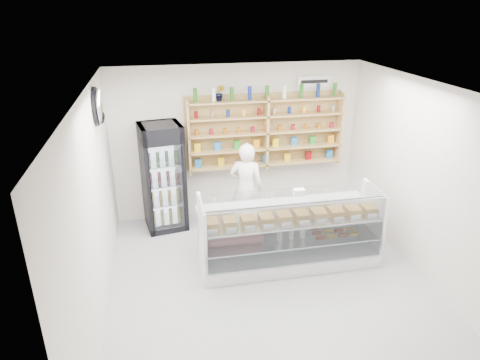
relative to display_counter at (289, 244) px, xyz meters
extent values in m
plane|color=#9D9DA2|center=(-0.43, -0.55, -0.33)|extent=(5.00, 5.00, 0.00)
plane|color=white|center=(-0.43, -0.55, 2.47)|extent=(5.00, 5.00, 0.00)
plane|color=beige|center=(-0.43, 1.95, 1.07)|extent=(4.50, 0.00, 4.50)
plane|color=beige|center=(-0.43, -3.05, 1.07)|extent=(4.50, 0.00, 4.50)
plane|color=beige|center=(-2.68, -0.55, 1.07)|extent=(0.00, 5.00, 5.00)
plane|color=beige|center=(1.82, -0.55, 1.07)|extent=(0.00, 5.00, 5.00)
cube|color=white|center=(0.00, -0.01, -0.22)|extent=(2.71, 0.77, 0.23)
cube|color=white|center=(0.00, 0.34, 0.18)|extent=(2.71, 0.05, 0.57)
cube|color=silver|center=(0.00, -0.01, 0.13)|extent=(2.60, 0.68, 0.02)
cube|color=silver|center=(0.00, -0.01, 0.46)|extent=(2.66, 0.71, 0.02)
cube|color=silver|center=(0.00, -0.38, 0.37)|extent=(2.66, 0.11, 0.94)
cube|color=silver|center=(0.00, -0.06, 0.84)|extent=(2.66, 0.54, 0.01)
imported|color=white|center=(-0.42, 1.19, 0.47)|extent=(0.69, 0.58, 1.61)
cube|color=black|center=(-1.81, 1.59, 0.62)|extent=(0.78, 0.77, 1.90)
cube|color=#270537|center=(-1.86, 1.28, 1.43)|extent=(0.67, 0.14, 0.27)
cube|color=silver|center=(-1.86, 1.26, 0.53)|extent=(0.57, 0.10, 1.50)
cube|color=tan|center=(-1.33, 1.79, 1.26)|extent=(0.04, 0.28, 1.33)
cube|color=tan|center=(0.07, 1.79, 1.26)|extent=(0.04, 0.28, 1.33)
cube|color=tan|center=(1.47, 1.79, 1.26)|extent=(0.04, 0.28, 1.33)
cube|color=tan|center=(0.07, 1.79, 0.67)|extent=(2.80, 0.28, 0.03)
cube|color=tan|center=(0.07, 1.79, 0.97)|extent=(2.80, 0.28, 0.03)
cube|color=tan|center=(0.07, 1.79, 1.27)|extent=(2.80, 0.28, 0.03)
cube|color=tan|center=(0.07, 1.79, 1.57)|extent=(2.80, 0.28, 0.03)
cube|color=tan|center=(0.07, 1.79, 1.85)|extent=(2.80, 0.28, 0.03)
imported|color=#1E6626|center=(-0.76, 1.79, 2.00)|extent=(0.18, 0.16, 0.28)
ellipsoid|color=silver|center=(-2.60, 0.65, 2.12)|extent=(0.15, 0.50, 0.50)
cube|color=white|center=(0.97, 1.92, 2.12)|extent=(0.62, 0.03, 0.20)
camera|label=1|loc=(-1.86, -5.40, 3.45)|focal=32.00mm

